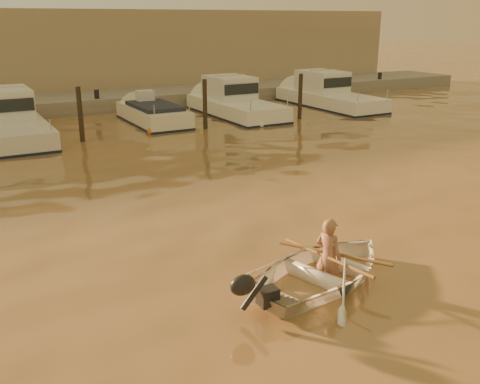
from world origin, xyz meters
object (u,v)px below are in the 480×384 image
moored_boat_4 (236,102)px  waterfront_building (27,54)px  moored_boat_5 (329,94)px  moored_boat_2 (8,120)px  dinghy (324,269)px  person (328,257)px  moored_boat_3 (153,118)px

moored_boat_4 → waterfront_building: 13.38m
moored_boat_5 → moored_boat_4: bearing=180.0°
moored_boat_2 → waterfront_building: (2.44, 11.00, 1.77)m
dinghy → moored_boat_5: moored_boat_5 is taller
moored_boat_4 → moored_boat_2: bearing=180.0°
waterfront_building → moored_boat_2: bearing=-102.5°
waterfront_building → moored_boat_4: bearing=-56.0°
person → waterfront_building: size_ratio=0.03×
moored_boat_3 → moored_boat_5: (9.52, 0.00, 0.40)m
dinghy → moored_boat_3: size_ratio=0.58×
moored_boat_2 → moored_boat_5: same height
person → waterfront_building: (-0.93, 26.28, 2.00)m
moored_boat_2 → moored_boat_5: 15.31m
dinghy → waterfront_building: waterfront_building is taller
moored_boat_4 → moored_boat_5: size_ratio=0.94×
moored_boat_5 → waterfront_building: waterfront_building is taller
dinghy → moored_boat_2: size_ratio=0.39×
moored_boat_4 → waterfront_building: waterfront_building is taller
person → moored_boat_2: moored_boat_2 is taller
moored_boat_5 → waterfront_building: (-12.87, 11.00, 1.77)m
waterfront_building → moored_boat_3: bearing=-73.0°
moored_boat_3 → moored_boat_4: size_ratio=0.78×
moored_boat_2 → moored_boat_4: size_ratio=1.14×
moored_boat_5 → waterfront_building: size_ratio=0.16×
moored_boat_4 → waterfront_building: (-7.41, 11.00, 1.77)m
moored_boat_2 → waterfront_building: waterfront_building is taller
moored_boat_5 → moored_boat_3: bearing=180.0°
person → moored_boat_4: 16.60m
moored_boat_4 → moored_boat_5: same height
dinghy → moored_boat_5: 19.48m
dinghy → moored_boat_3: (2.52, 15.31, 0.02)m
person → moored_boat_2: 15.65m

